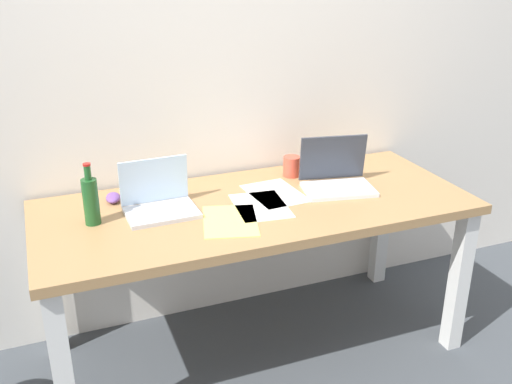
# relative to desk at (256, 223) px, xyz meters

# --- Properties ---
(ground_plane) EXTENTS (8.00, 8.00, 0.00)m
(ground_plane) POSITION_rel_desk_xyz_m (0.00, 0.00, -0.65)
(ground_plane) COLOR #42474C
(back_wall) EXTENTS (5.20, 0.08, 2.60)m
(back_wall) POSITION_rel_desk_xyz_m (0.00, 0.44, 0.65)
(back_wall) COLOR silver
(back_wall) RESTS_ON ground
(desk) EXTENTS (1.84, 0.77, 0.74)m
(desk) POSITION_rel_desk_xyz_m (0.00, 0.00, 0.00)
(desk) COLOR #A37A4C
(desk) RESTS_ON ground
(laptop_left) EXTENTS (0.29, 0.22, 0.21)m
(laptop_left) POSITION_rel_desk_xyz_m (-0.40, 0.06, 0.14)
(laptop_left) COLOR silver
(laptop_left) RESTS_ON desk
(laptop_right) EXTENTS (0.34, 0.28, 0.23)m
(laptop_right) POSITION_rel_desk_xyz_m (0.40, 0.02, 0.14)
(laptop_right) COLOR silver
(laptop_right) RESTS_ON desk
(beer_bottle) EXTENTS (0.06, 0.06, 0.25)m
(beer_bottle) POSITION_rel_desk_xyz_m (-0.67, 0.05, 0.19)
(beer_bottle) COLOR #1E5123
(beer_bottle) RESTS_ON desk
(computer_mouse) EXTENTS (0.07, 0.11, 0.03)m
(computer_mouse) POSITION_rel_desk_xyz_m (-0.56, 0.24, 0.11)
(computer_mouse) COLOR #724799
(computer_mouse) RESTS_ON desk
(coffee_mug) EXTENTS (0.08, 0.08, 0.09)m
(coffee_mug) POSITION_rel_desk_xyz_m (0.27, 0.24, 0.14)
(coffee_mug) COLOR #D84C38
(coffee_mug) RESTS_ON desk
(paper_sheet_center) EXTENTS (0.24, 0.32, 0.00)m
(paper_sheet_center) POSITION_rel_desk_xyz_m (0.01, -0.04, 0.09)
(paper_sheet_center) COLOR white
(paper_sheet_center) RESTS_ON desk
(paper_sheet_near_back) EXTENTS (0.23, 0.31, 0.00)m
(paper_sheet_near_back) POSITION_rel_desk_xyz_m (0.11, 0.06, 0.09)
(paper_sheet_near_back) COLOR white
(paper_sheet_near_back) RESTS_ON desk
(paper_yellow_folder) EXTENTS (0.28, 0.34, 0.00)m
(paper_yellow_folder) POSITION_rel_desk_xyz_m (-0.16, -0.13, 0.09)
(paper_yellow_folder) COLOR #F4E06B
(paper_yellow_folder) RESTS_ON desk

